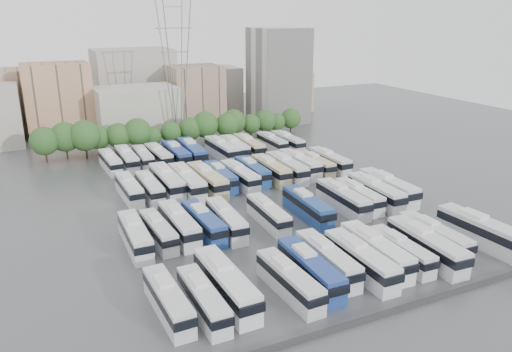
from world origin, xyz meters
name	(u,v)px	position (x,y,z in m)	size (l,w,h in m)	color
ground	(259,207)	(0.00, 0.00, 0.00)	(220.00, 220.00, 0.00)	#424447
parapet	(394,311)	(0.00, -33.00, 0.25)	(56.00, 0.50, 0.50)	#2D2D30
tree_line	(168,130)	(-3.03, 42.07, 4.43)	(64.71, 7.97, 8.41)	black
city_buildings	(121,97)	(-7.46, 71.86, 7.87)	(102.00, 35.00, 20.00)	#9E998E
apartment_tower	(278,76)	(34.00, 58.00, 13.00)	(14.00, 14.00, 26.00)	silver
electricity_pylon	(176,62)	(2.00, 50.00, 18.66)	(9.00, 6.91, 33.83)	slate
bus_r0_s0	(168,300)	(-21.58, -23.03, 1.73)	(2.77, 11.29, 3.52)	silver
bus_r0_s1	(203,299)	(-18.19, -24.43, 1.70)	(2.48, 11.05, 3.46)	silver
bus_r0_s2	(226,283)	(-15.04, -22.98, 2.02)	(3.17, 13.16, 4.11)	silver
bus_r0_s4	(289,280)	(-8.23, -25.03, 1.77)	(2.89, 11.59, 3.61)	silver
bus_r0_s5	(310,269)	(-4.91, -24.00, 1.88)	(3.03, 12.30, 3.84)	navy
bus_r0_s6	(327,259)	(-1.72, -22.70, 1.84)	(3.01, 12.05, 3.76)	silver
bus_r0_s7	(360,260)	(1.74, -24.66, 1.92)	(2.94, 12.51, 3.91)	silver
bus_r0_s8	(376,251)	(4.90, -23.54, 1.93)	(3.20, 12.63, 3.93)	white
bus_r0_s9	(401,250)	(8.18, -24.45, 1.67)	(2.59, 10.88, 3.40)	silver
bus_r0_s10	(426,245)	(11.57, -25.21, 1.99)	(3.47, 13.05, 4.06)	silver
bus_r0_s11	(434,236)	(14.83, -23.26, 1.82)	(2.59, 11.81, 3.70)	silver
bus_r0_s13	(482,231)	(21.33, -25.34, 2.08)	(3.63, 13.66, 4.25)	silver
bus_r1_s0	(135,235)	(-21.24, -5.95, 1.83)	(2.79, 11.95, 3.74)	silver
bus_r1_s1	(158,231)	(-18.00, -5.59, 1.69)	(2.91, 11.05, 3.44)	silver
bus_r1_s2	(179,224)	(-14.87, -4.99, 1.90)	(2.85, 12.36, 3.87)	silver
bus_r1_s3	(203,222)	(-11.51, -5.81, 1.83)	(3.06, 11.97, 3.73)	navy
bus_r1_s4	(226,219)	(-8.24, -6.23, 1.83)	(3.11, 11.97, 3.72)	silver
bus_r1_s6	(268,214)	(-1.65, -6.70, 1.73)	(2.83, 11.33, 3.53)	silver
bus_r1_s8	(307,206)	(4.89, -7.07, 1.91)	(3.19, 12.49, 3.89)	navy
bus_r1_s10	(343,198)	(11.69, -6.62, 1.93)	(3.11, 12.59, 3.93)	silver
bus_r1_s11	(359,196)	(15.03, -6.32, 1.76)	(2.94, 11.53, 3.59)	silver
bus_r1_s12	(376,192)	(18.31, -6.50, 1.98)	(3.27, 12.93, 4.03)	silver
bus_r1_s13	(388,187)	(21.55, -5.74, 2.03)	(3.08, 13.22, 4.13)	silver
bus_r2_s1	(129,189)	(-18.08, 12.99, 1.78)	(2.76, 11.64, 3.64)	silver
bus_r2_s2	(150,188)	(-14.79, 12.10, 1.79)	(2.58, 11.61, 3.64)	silver
bus_r2_s3	(167,181)	(-11.49, 13.15, 2.09)	(3.08, 13.60, 4.26)	silver
bus_r2_s4	(187,182)	(-8.37, 11.43, 2.11)	(3.05, 13.69, 4.29)	silver
bus_r2_s5	(207,180)	(-4.84, 10.99, 2.07)	(3.35, 13.50, 4.21)	#C4B986
bus_r2_s6	(221,177)	(-1.74, 12.34, 1.82)	(2.98, 11.93, 3.72)	navy
bus_r2_s7	(240,176)	(1.49, 11.07, 1.89)	(3.02, 12.34, 3.85)	white
bus_r2_s8	(252,171)	(4.84, 12.86, 1.83)	(2.85, 11.94, 3.73)	navy
bus_r2_s9	(271,170)	(8.23, 11.86, 1.92)	(2.85, 12.52, 3.92)	#CDC18D
bus_r2_s10	(287,167)	(11.46, 11.52, 2.03)	(3.15, 13.23, 4.13)	silver
bus_r2_s11	(300,164)	(15.04, 12.77, 1.95)	(2.89, 12.68, 3.97)	silver
bus_r2_s12	(315,164)	(18.16, 11.98, 1.74)	(2.49, 11.31, 3.55)	#C0B384
bus_r2_s13	(329,161)	(21.51, 12.15, 1.88)	(2.66, 12.19, 3.82)	silver
bus_r3_s1	(110,162)	(-18.13, 30.73, 1.76)	(2.99, 11.53, 3.59)	silver
bus_r3_s2	(127,159)	(-14.81, 30.99, 1.89)	(2.75, 12.31, 3.86)	silver
bus_r3_s3	(143,157)	(-11.48, 31.09, 1.72)	(2.70, 11.25, 3.51)	silver
bus_r3_s4	(159,156)	(-8.35, 30.46, 1.85)	(3.16, 12.14, 3.77)	silver
bus_r3_s5	(176,154)	(-4.89, 29.49, 2.00)	(2.84, 12.97, 4.07)	navy
bus_r3_s6	(192,152)	(-1.46, 29.55, 2.11)	(3.56, 13.79, 4.29)	navy
bus_r3_s8	(222,149)	(5.09, 29.11, 2.02)	(3.16, 13.20, 4.12)	silver
bus_r3_s9	(235,148)	(8.32, 29.50, 1.92)	(3.23, 12.58, 3.92)	silver
bus_r3_s10	(249,146)	(11.59, 29.26, 1.97)	(3.10, 12.83, 4.01)	#CBBE8B
bus_r3_s12	(272,142)	(18.11, 30.69, 1.74)	(2.52, 11.28, 3.54)	silver
bus_r3_s13	(288,142)	(21.52, 29.45, 1.83)	(2.75, 11.90, 3.72)	silver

